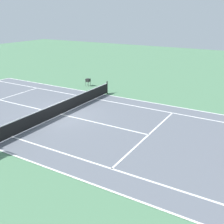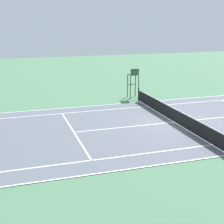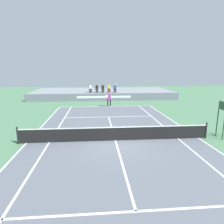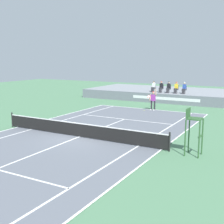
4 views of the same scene
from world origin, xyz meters
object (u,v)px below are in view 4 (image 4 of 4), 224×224
spectator_seated_4 (184,88)px  tennis_player (153,100)px  spectator_seated_2 (168,88)px  umpire_chair (193,126)px  spectator_seated_3 (176,88)px  spectator_seated_0 (153,87)px  tennis_ball (144,110)px  spectator_seated_1 (161,87)px

spectator_seated_4 → tennis_player: bearing=-102.4°
spectator_seated_2 → umpire_chair: umpire_chair is taller
tennis_player → umpire_chair: umpire_chair is taller
spectator_seated_4 → tennis_player: spectator_seated_4 is taller
spectator_seated_2 → spectator_seated_3: bearing=0.0°
spectator_seated_0 → tennis_ball: size_ratio=18.60×
spectator_seated_3 → spectator_seated_4: (0.91, 0.00, 0.00)m
spectator_seated_2 → tennis_ball: bearing=-91.2°
spectator_seated_2 → spectator_seated_3: same height
spectator_seated_3 → tennis_ball: bearing=-98.9°
umpire_chair → spectator_seated_0: bearing=117.4°
spectator_seated_0 → tennis_ball: bearing=-75.6°
tennis_ball → spectator_seated_3: bearing=81.1°
spectator_seated_3 → umpire_chair: bearing=-70.1°
spectator_seated_2 → tennis_ball: 6.76m
spectator_seated_0 → spectator_seated_4: (3.62, 0.00, 0.00)m
tennis_ball → tennis_player: bearing=44.8°
spectator_seated_2 → spectator_seated_4: 1.80m
tennis_ball → spectator_seated_0: bearing=104.4°
spectator_seated_0 → spectator_seated_4: 3.62m
tennis_player → spectator_seated_4: bearing=77.6°
tennis_player → tennis_ball: tennis_player is taller
spectator_seated_0 → spectator_seated_3: (2.70, 0.00, 0.00)m
spectator_seated_2 → umpire_chair: (7.25, -17.52, -0.12)m
tennis_player → spectator_seated_3: bearing=86.2°
spectator_seated_4 → tennis_player: 6.10m
spectator_seated_1 → tennis_ball: 6.80m
spectator_seated_3 → umpire_chair: 18.64m
spectator_seated_1 → tennis_player: (1.37, -5.92, -0.68)m
spectator_seated_0 → spectator_seated_1: 0.94m
tennis_player → umpire_chair: (6.75, -11.60, 0.56)m
umpire_chair → spectator_seated_3: bearing=109.9°
spectator_seated_1 → spectator_seated_3: (1.77, 0.00, 0.00)m
spectator_seated_4 → spectator_seated_0: bearing=180.0°
tennis_ball → umpire_chair: 13.31m
spectator_seated_3 → tennis_ball: 6.83m
tennis_player → umpire_chair: size_ratio=0.85×
spectator_seated_0 → umpire_chair: 19.73m
spectator_seated_2 → spectator_seated_4: size_ratio=1.00×
spectator_seated_1 → umpire_chair: 19.31m
spectator_seated_2 → spectator_seated_4: (1.80, 0.00, 0.00)m
spectator_seated_3 → tennis_player: bearing=-93.8°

